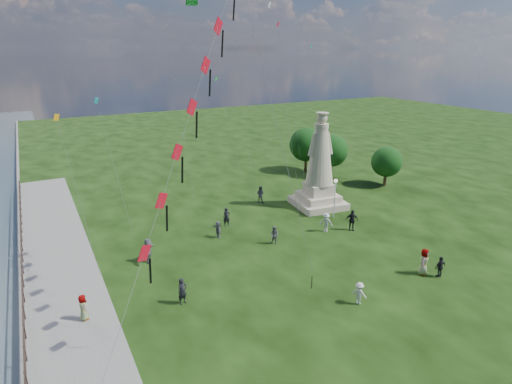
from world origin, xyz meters
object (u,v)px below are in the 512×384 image
person_6 (227,217)px  person_9 (352,220)px  person_2 (359,293)px  person_8 (326,222)px  person_0 (182,291)px  person_4 (424,262)px  person_11 (218,229)px  lamppost (335,190)px  person_5 (148,250)px  person_7 (260,194)px  person_1 (274,235)px  person_3 (440,267)px  statue (319,172)px  person_10 (83,309)px

person_6 → person_9: bearing=-17.3°
person_2 → person_8: (4.91, 9.89, 0.12)m
person_0 → person_6: size_ratio=1.01×
person_0 → person_6: (7.47, 9.84, -0.01)m
person_4 → person_6: 16.68m
person_2 → person_11: size_ratio=1.01×
person_4 → person_11: size_ratio=1.33×
lamppost → person_4: bearing=-95.2°
person_5 → person_7: (13.54, 7.54, -0.06)m
person_1 → person_6: (-1.88, 5.17, 0.10)m
person_3 → person_8: 10.24m
statue → person_4: size_ratio=4.87×
person_4 → person_8: bearing=67.7°
person_1 → person_8: bearing=58.3°
person_2 → person_3: 7.16m
lamppost → person_9: lamppost is taller
person_3 → person_0: bearing=-13.7°
statue → person_9: bearing=-92.6°
person_2 → person_6: (-2.17, 15.00, 0.13)m
lamppost → person_3: lamppost is taller
person_0 → person_10: (-5.63, 1.00, -0.08)m
person_2 → person_4: bearing=-113.9°
person_9 → person_11: 11.63m
lamppost → person_3: (-0.31, -12.18, -1.98)m
person_1 → person_9: bearing=52.1°
person_6 → person_7: bearing=51.4°
person_6 → person_10: 15.81m
person_5 → person_3: bearing=-100.5°
person_6 → person_10: person_6 is taller
lamppost → person_3: bearing=-91.4°
person_1 → person_4: (6.73, -9.11, 0.20)m
person_1 → person_8: size_ratio=0.90×
lamppost → person_5: 17.62m
person_4 → person_9: size_ratio=1.03×
person_11 → person_6: bearing=137.5°
person_1 → person_5: 9.92m
person_4 → person_10: 22.39m
person_9 → person_11: bearing=-169.2°
person_7 → person_9: size_ratio=0.94×
statue → lamppost: size_ratio=2.46×
person_4 → person_9: (0.63, 8.39, -0.03)m
statue → lamppost: bearing=-94.0°
person_10 → person_2: bearing=-122.1°
person_4 → person_11: (-10.25, 12.47, -0.24)m
statue → person_11: 12.43m
statue → person_3: (-0.92, -15.51, -2.78)m
lamppost → person_5: (-17.52, -0.47, -1.81)m
person_6 → person_11: 2.45m
person_3 → person_5: (-17.21, 11.72, 0.17)m
person_7 → statue: bearing=-168.8°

